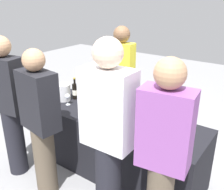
{
  "coord_description": "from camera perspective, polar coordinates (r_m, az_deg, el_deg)",
  "views": [
    {
      "loc": [
        1.57,
        -2.17,
        2.05
      ],
      "look_at": [
        0.0,
        0.0,
        0.99
      ],
      "focal_mm": 41.51,
      "sensor_mm": 36.0,
      "label": 1
    }
  ],
  "objects": [
    {
      "name": "ground_plane",
      "position": [
        3.38,
        0.0,
        -15.72
      ],
      "size": [
        12.0,
        12.0,
        0.0
      ],
      "primitive_type": "plane",
      "color": "gray"
    },
    {
      "name": "tasting_table",
      "position": [
        3.17,
        0.0,
        -10.43
      ],
      "size": [
        2.19,
        0.71,
        0.74
      ],
      "primitive_type": "cube",
      "color": "black",
      "rests_on": "ground_plane"
    },
    {
      "name": "wine_bottle_0",
      "position": [
        3.44,
        -8.15,
        0.85
      ],
      "size": [
        0.07,
        0.07,
        0.29
      ],
      "color": "black",
      "rests_on": "tasting_table"
    },
    {
      "name": "wine_bottle_1",
      "position": [
        3.32,
        -6.35,
        0.4
      ],
      "size": [
        0.07,
        0.07,
        0.33
      ],
      "color": "black",
      "rests_on": "tasting_table"
    },
    {
      "name": "wine_bottle_2",
      "position": [
        3.31,
        -4.05,
        0.47
      ],
      "size": [
        0.07,
        0.07,
        0.34
      ],
      "color": "black",
      "rests_on": "tasting_table"
    },
    {
      "name": "wine_bottle_3",
      "position": [
        3.19,
        -2.99,
        -0.48
      ],
      "size": [
        0.08,
        0.08,
        0.32
      ],
      "color": "black",
      "rests_on": "tasting_table"
    },
    {
      "name": "wine_bottle_4",
      "position": [
        2.98,
        1.1,
        -1.99
      ],
      "size": [
        0.08,
        0.08,
        0.33
      ],
      "color": "black",
      "rests_on": "tasting_table"
    },
    {
      "name": "wine_bottle_5",
      "position": [
        2.95,
        5.13,
        -2.51
      ],
      "size": [
        0.07,
        0.07,
        0.31
      ],
      "color": "black",
      "rests_on": "tasting_table"
    },
    {
      "name": "wine_bottle_6",
      "position": [
        2.83,
        10.66,
        -3.9
      ],
      "size": [
        0.08,
        0.08,
        0.31
      ],
      "color": "black",
      "rests_on": "tasting_table"
    },
    {
      "name": "wine_bottle_7",
      "position": [
        2.76,
        15.84,
        -5.12
      ],
      "size": [
        0.07,
        0.07,
        0.31
      ],
      "color": "black",
      "rests_on": "tasting_table"
    },
    {
      "name": "wine_glass_0",
      "position": [
        3.3,
        -12.64,
        -0.53
      ],
      "size": [
        0.07,
        0.07,
        0.14
      ],
      "color": "silver",
      "rests_on": "tasting_table"
    },
    {
      "name": "wine_glass_1",
      "position": [
        3.27,
        -9.78,
        -0.39
      ],
      "size": [
        0.07,
        0.07,
        0.15
      ],
      "color": "silver",
      "rests_on": "tasting_table"
    },
    {
      "name": "wine_glass_2",
      "position": [
        3.03,
        -6.66,
        -2.26
      ],
      "size": [
        0.07,
        0.07,
        0.14
      ],
      "color": "silver",
      "rests_on": "tasting_table"
    },
    {
      "name": "wine_glass_3",
      "position": [
        2.62,
        5.52,
        -6.23
      ],
      "size": [
        0.06,
        0.06,
        0.13
      ],
      "color": "silver",
      "rests_on": "tasting_table"
    },
    {
      "name": "wine_glass_4",
      "position": [
        2.52,
        11.64,
        -7.73
      ],
      "size": [
        0.07,
        0.07,
        0.14
      ],
      "color": "silver",
      "rests_on": "tasting_table"
    },
    {
      "name": "ice_bucket",
      "position": [
        3.43,
        -10.71,
        0.62
      ],
      "size": [
        0.19,
        0.19,
        0.21
      ],
      "primitive_type": "cylinder",
      "color": "silver",
      "rests_on": "tasting_table"
    },
    {
      "name": "server_pouring",
      "position": [
        3.6,
        2.02,
        3.39
      ],
      "size": [
        0.36,
        0.22,
        1.65
      ],
      "rotation": [
        0.0,
        0.0,
        3.24
      ],
      "color": "#3F3351",
      "rests_on": "ground_plane"
    },
    {
      "name": "guest_0",
      "position": [
        3.11,
        -21.69,
        -1.82
      ],
      "size": [
        0.43,
        0.28,
        1.65
      ],
      "rotation": [
        0.0,
        0.0,
        0.17
      ],
      "color": "black",
      "rests_on": "ground_plane"
    },
    {
      "name": "guest_1",
      "position": [
        2.69,
        -15.43,
        -5.68
      ],
      "size": [
        0.44,
        0.28,
        1.59
      ],
      "rotation": [
        0.0,
        0.0,
        -0.14
      ],
      "color": "brown",
      "rests_on": "ground_plane"
    },
    {
      "name": "guest_2",
      "position": [
        2.15,
        -0.82,
        -8.9
      ],
      "size": [
        0.43,
        0.24,
        1.76
      ],
      "rotation": [
        0.0,
        0.0,
        0.02
      ],
      "color": "black",
      "rests_on": "ground_plane"
    },
    {
      "name": "guest_3",
      "position": [
        2.03,
        11.17,
        -12.95
      ],
      "size": [
        0.41,
        0.26,
        1.67
      ],
      "rotation": [
        0.0,
        0.0,
        0.13
      ],
      "color": "brown",
      "rests_on": "ground_plane"
    }
  ]
}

